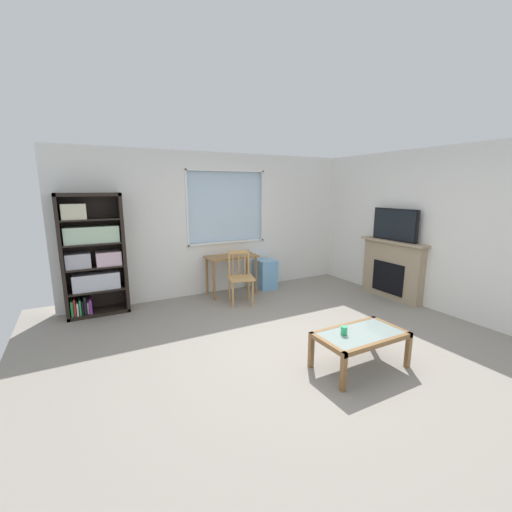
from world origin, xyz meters
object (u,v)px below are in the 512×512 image
at_px(wooden_chair, 240,277).
at_px(plastic_drawer_unit, 265,274).
at_px(desk_under_window, 231,262).
at_px(coffee_table, 360,338).
at_px(sippy_cup, 344,330).
at_px(fireplace, 392,269).
at_px(tv, 395,225).
at_px(bookshelf, 92,255).

xyz_separation_m(wooden_chair, plastic_drawer_unit, (0.82, 0.57, -0.18)).
bearing_deg(wooden_chair, desk_under_window, 82.85).
height_order(coffee_table, sippy_cup, sippy_cup).
xyz_separation_m(wooden_chair, coffee_table, (0.24, -2.53, -0.12)).
height_order(wooden_chair, fireplace, fireplace).
bearing_deg(fireplace, tv, 180.00).
relative_size(tv, sippy_cup, 9.96).
bearing_deg(desk_under_window, tv, -32.05).
bearing_deg(bookshelf, coffee_table, -52.11).
bearing_deg(sippy_cup, desk_under_window, 89.58).
xyz_separation_m(tv, sippy_cup, (-2.47, -1.46, -0.87)).
bearing_deg(plastic_drawer_unit, bookshelf, 178.89).
distance_m(fireplace, tv, 0.80).
xyz_separation_m(desk_under_window, sippy_cup, (-0.02, -2.99, -0.16)).
bearing_deg(plastic_drawer_unit, tv, -43.06).
bearing_deg(sippy_cup, tv, 30.62).
distance_m(tv, sippy_cup, 3.00).
bearing_deg(desk_under_window, wooden_chair, -97.15).
height_order(desk_under_window, plastic_drawer_unit, desk_under_window).
relative_size(coffee_table, sippy_cup, 11.02).
bearing_deg(plastic_drawer_unit, coffee_table, -100.62).
bearing_deg(coffee_table, plastic_drawer_unit, 79.38).
xyz_separation_m(plastic_drawer_unit, tv, (1.69, -1.58, 1.04)).
height_order(wooden_chair, plastic_drawer_unit, wooden_chair).
bearing_deg(sippy_cup, coffee_table, -15.85).
bearing_deg(fireplace, sippy_cup, -149.56).
xyz_separation_m(bookshelf, sippy_cup, (2.26, -3.10, -0.49)).
bearing_deg(bookshelf, tv, -19.13).
bearing_deg(fireplace, plastic_drawer_unit, 137.25).
relative_size(desk_under_window, plastic_drawer_unit, 1.64).
xyz_separation_m(bookshelf, tv, (4.73, -1.64, 0.38)).
height_order(fireplace, tv, tv).
height_order(plastic_drawer_unit, tv, tv).
distance_m(coffee_table, sippy_cup, 0.23).
bearing_deg(desk_under_window, fireplace, -31.87).
bearing_deg(plastic_drawer_unit, wooden_chair, -145.38).
relative_size(wooden_chair, sippy_cup, 10.00).
height_order(desk_under_window, sippy_cup, desk_under_window).
bearing_deg(desk_under_window, coffee_table, -86.77).
xyz_separation_m(bookshelf, coffee_table, (2.46, -3.16, -0.59)).
relative_size(desk_under_window, wooden_chair, 1.04).
xyz_separation_m(wooden_chair, tv, (2.51, -1.02, 0.86)).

